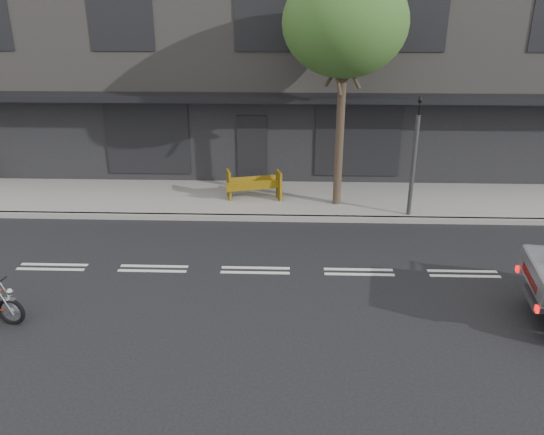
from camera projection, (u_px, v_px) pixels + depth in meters
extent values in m
plane|color=black|center=(255.00, 270.00, 12.33)|extent=(80.00, 80.00, 0.00)
cube|color=gray|center=(265.00, 199.00, 16.66)|extent=(32.00, 3.20, 0.15)
cube|color=gray|center=(262.00, 218.00, 15.18)|extent=(32.00, 0.20, 0.15)
cube|color=slate|center=(272.00, 52.00, 21.33)|extent=(26.00, 10.00, 8.00)
cylinder|color=#382B21|center=(339.00, 144.00, 15.41)|extent=(0.24, 0.24, 4.00)
ellipsoid|color=#285720|center=(345.00, 23.00, 14.18)|extent=(3.40, 3.40, 2.89)
cylinder|color=#2D2D30|center=(413.00, 169.00, 14.74)|extent=(0.12, 0.12, 3.00)
imported|color=black|center=(419.00, 106.00, 14.09)|extent=(0.08, 0.10, 0.50)
torus|color=black|center=(11.00, 312.00, 10.16)|extent=(0.58, 0.16, 0.58)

